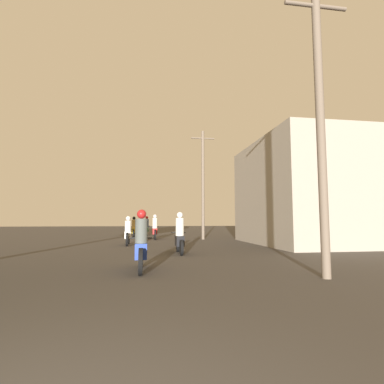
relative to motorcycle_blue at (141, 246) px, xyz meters
The scene contains 9 objects.
motorcycle_blue is the anchor object (origin of this frame).
motorcycle_black 4.02m from the motorcycle_blue, 69.19° to the left, with size 0.60×1.86×1.61m.
motorcycle_white 8.08m from the motorcycle_blue, 95.60° to the left, with size 0.60×2.02×1.50m.
motorcycle_red 12.48m from the motorcycle_blue, 86.64° to the left, with size 0.60×2.04×1.66m.
motorcycle_yellow 15.48m from the motorcycle_blue, 92.84° to the left, with size 0.60×1.96×1.55m.
motorcycle_green 17.75m from the motorcycle_blue, 89.32° to the left, with size 0.60×2.04×1.61m.
building_right_near 11.71m from the motorcycle_blue, 39.23° to the left, with size 5.91×7.90×5.56m.
utility_pole_near 5.39m from the motorcycle_blue, 21.89° to the right, with size 1.60×0.20×7.01m.
utility_pole_far 12.85m from the motorcycle_blue, 71.64° to the left, with size 1.60×0.20×7.38m.
Camera 1 is at (0.61, -1.46, 1.32)m, focal length 28.00 mm.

